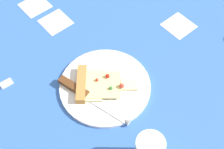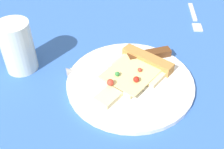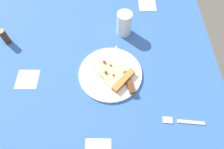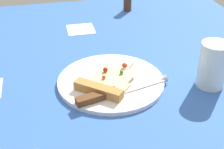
% 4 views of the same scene
% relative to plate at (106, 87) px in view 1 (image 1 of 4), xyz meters
% --- Properties ---
extents(ground_plane, '(1.10, 1.10, 0.03)m').
position_rel_plate_xyz_m(ground_plane, '(0.08, 0.00, -0.02)').
color(ground_plane, '#3360B7').
rests_on(ground_plane, ground).
extents(plate, '(0.27, 0.27, 0.01)m').
position_rel_plate_xyz_m(plate, '(0.00, 0.00, 0.00)').
color(plate, silver).
rests_on(plate, ground_plane).
extents(pizza_slice, '(0.18, 0.17, 0.03)m').
position_rel_plate_xyz_m(pizza_slice, '(-0.02, 0.02, 0.01)').
color(pizza_slice, beige).
rests_on(pizza_slice, plate).
extents(knife, '(0.08, 0.24, 0.02)m').
position_rel_plate_xyz_m(knife, '(-0.06, 0.01, 0.01)').
color(knife, silver).
rests_on(knife, plate).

